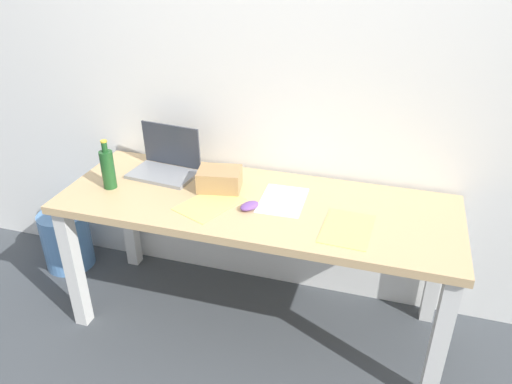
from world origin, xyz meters
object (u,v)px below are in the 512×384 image
at_px(laptop_left, 166,163).
at_px(cardboard_box, 220,179).
at_px(beer_bottle, 108,168).
at_px(water_cooler_jug, 67,239).
at_px(computer_mouse, 249,206).
at_px(desk, 256,219).

xyz_separation_m(laptop_left, cardboard_box, (0.34, -0.09, -0.00)).
distance_m(laptop_left, beer_bottle, 0.31).
relative_size(laptop_left, water_cooler_jug, 0.86).
distance_m(computer_mouse, water_cooler_jug, 1.42).
xyz_separation_m(cardboard_box, water_cooler_jug, (-1.07, 0.08, -0.61)).
distance_m(laptop_left, water_cooler_jug, 0.96).
bearing_deg(beer_bottle, water_cooler_jug, 157.59).
distance_m(desk, water_cooler_jug, 1.37).
distance_m(beer_bottle, cardboard_box, 0.56).
relative_size(desk, cardboard_box, 9.14).
bearing_deg(cardboard_box, water_cooler_jug, 175.87).
bearing_deg(desk, cardboard_box, 161.55).
height_order(cardboard_box, water_cooler_jug, cardboard_box).
bearing_deg(water_cooler_jug, computer_mouse, -10.16).
bearing_deg(laptop_left, beer_bottle, -131.07).
distance_m(beer_bottle, water_cooler_jug, 0.88).
xyz_separation_m(beer_bottle, water_cooler_jug, (-0.54, 0.22, -0.67)).
height_order(laptop_left, beer_bottle, beer_bottle).
xyz_separation_m(laptop_left, computer_mouse, (0.54, -0.24, -0.04)).
bearing_deg(computer_mouse, water_cooler_jug, -156.68).
xyz_separation_m(desk, laptop_left, (-0.55, 0.16, 0.16)).
bearing_deg(desk, beer_bottle, -174.41).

